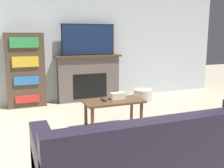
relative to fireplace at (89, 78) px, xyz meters
name	(u,v)px	position (x,y,z in m)	size (l,w,h in m)	color
wall_back	(83,40)	(-0.08, 0.14, 0.84)	(6.87, 0.06, 2.70)	silver
fireplace	(89,78)	(0.00, 0.00, 0.00)	(1.48, 0.28, 1.02)	#605651
tv	(88,40)	(0.00, -0.02, 0.84)	(1.17, 0.03, 0.67)	black
couch	(172,161)	(-0.29, -3.64, -0.22)	(2.45, 0.92, 0.85)	black
coffee_table	(113,105)	(-0.18, -1.92, -0.12)	(0.91, 0.46, 0.47)	brown
tissue_box	(118,96)	(-0.09, -1.86, 0.00)	(0.22, 0.12, 0.10)	beige
remote_control	(104,100)	(-0.33, -1.89, -0.04)	(0.04, 0.15, 0.02)	black
bookshelf	(26,70)	(-1.33, -0.02, 0.24)	(0.75, 0.29, 1.50)	#4C3D2D
storage_basket	(143,95)	(1.13, -0.46, -0.39)	(0.41, 0.41, 0.25)	#BCB29E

